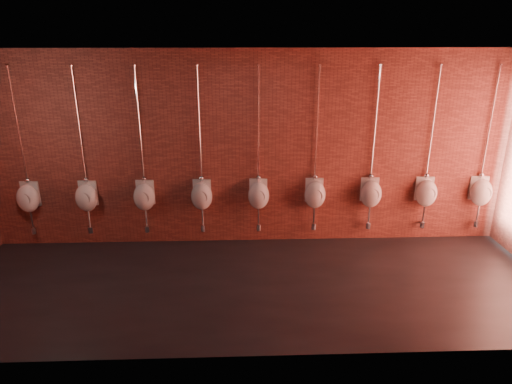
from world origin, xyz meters
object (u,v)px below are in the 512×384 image
Objects in this scene: urinal_3 at (202,195)px; urinal_6 at (371,193)px; urinal_1 at (86,196)px; urinal_4 at (259,194)px; urinal_2 at (144,196)px; urinal_5 at (315,194)px; urinal_0 at (28,197)px; urinal_7 at (426,192)px; urinal_8 at (481,191)px.

urinal_6 is (2.82, 0.00, 0.00)m from urinal_3.
urinal_4 is at bearing 0.00° from urinal_1.
urinal_2 and urinal_5 have the same top height.
urinal_2 is 1.00× the size of urinal_5.
urinal_0 is at bearing 180.00° from urinal_6.
urinal_1 and urinal_6 have the same top height.
urinal_1 is 1.00× the size of urinal_7.
urinal_2 is 1.00× the size of urinal_8.
urinal_1 is 2.82m from urinal_4.
urinal_0 is 1.00× the size of urinal_7.
urinal_6 is at bearing 0.00° from urinal_1.
urinal_0 is 3.75m from urinal_4.
urinal_4 is at bearing 180.00° from urinal_8.
urinal_2 and urinal_6 have the same top height.
urinal_3 is 1.88m from urinal_5.
urinal_6 is at bearing 180.00° from urinal_7.
urinal_7 is (3.75, 0.00, 0.00)m from urinal_3.
urinal_8 is (4.69, 0.00, 0.00)m from urinal_3.
urinal_4 and urinal_6 have the same top height.
urinal_3 is 2.82m from urinal_6.
urinal_1 is 1.00× the size of urinal_3.
urinal_6 is (4.69, 0.00, 0.00)m from urinal_1.
urinal_7 is 1.00× the size of urinal_8.
urinal_2 is 1.88m from urinal_4.
urinal_1 is at bearing 0.00° from urinal_0.
urinal_1 is 1.00× the size of urinal_4.
urinal_3 is (2.82, 0.00, 0.00)m from urinal_0.
urinal_5 is 1.00× the size of urinal_6.
urinal_8 is at bearing 0.00° from urinal_0.
urinal_4 is at bearing 180.00° from urinal_7.
urinal_1 and urinal_5 have the same top height.
urinal_0 is at bearing 180.00° from urinal_3.
urinal_2 is 2.82m from urinal_5.
urinal_7 is (1.88, 0.00, 0.00)m from urinal_5.
urinal_4 is 1.00× the size of urinal_7.
urinal_3 is at bearing 180.00° from urinal_8.
urinal_4 is at bearing 180.00° from urinal_6.
urinal_3 is at bearing 0.00° from urinal_2.
urinal_4 is at bearing 0.00° from urinal_3.
urinal_0 is 5.63m from urinal_6.
urinal_0 is 6.57m from urinal_7.
urinal_3 and urinal_8 have the same top height.
urinal_1 is at bearing 180.00° from urinal_2.
urinal_0 is 1.00× the size of urinal_2.
urinal_7 is at bearing 0.00° from urinal_2.
urinal_1 is at bearing 180.00° from urinal_3.
urinal_6 is at bearing 0.00° from urinal_3.
urinal_7 is at bearing 0.00° from urinal_1.
urinal_8 is at bearing 0.00° from urinal_4.
urinal_0 and urinal_7 have the same top height.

